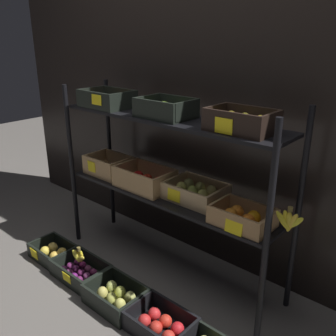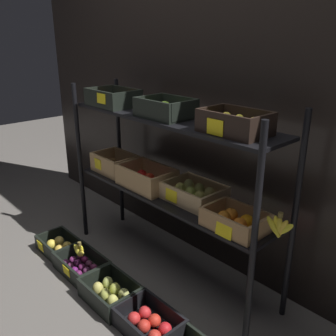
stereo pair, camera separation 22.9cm
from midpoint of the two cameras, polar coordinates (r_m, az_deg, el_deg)
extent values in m
plane|color=#605B56|center=(2.63, -2.58, -15.07)|extent=(10.00, 10.00, 0.00)
cube|color=black|center=(2.46, 3.23, 12.62)|extent=(3.95, 0.12, 2.40)
cylinder|color=black|center=(2.81, -16.85, 0.05)|extent=(0.03, 0.03, 1.19)
cylinder|color=black|center=(1.80, 11.38, -11.19)|extent=(0.03, 0.03, 1.19)
cylinder|color=black|center=(3.00, -11.11, 1.82)|extent=(0.03, 0.03, 1.19)
cylinder|color=black|center=(2.09, 16.42, -7.06)|extent=(0.03, 0.03, 1.19)
cube|color=black|center=(2.36, -2.78, -4.24)|extent=(1.51, 0.33, 0.02)
cube|color=black|center=(2.20, -3.00, 7.61)|extent=(1.51, 0.33, 0.02)
cube|color=tan|center=(2.74, -11.46, -0.77)|extent=(0.31, 0.23, 0.01)
cube|color=tan|center=(2.66, -13.34, -0.02)|extent=(0.31, 0.02, 0.12)
cube|color=tan|center=(2.77, -9.85, 1.11)|extent=(0.31, 0.02, 0.12)
cube|color=tan|center=(2.83, -13.40, 1.21)|extent=(0.02, 0.19, 0.12)
cube|color=tan|center=(2.60, -9.56, -0.17)|extent=(0.02, 0.19, 0.12)
ellipsoid|color=brown|center=(2.76, -12.97, 0.19)|extent=(0.05, 0.05, 0.07)
ellipsoid|color=brown|center=(2.70, -12.04, -0.18)|extent=(0.05, 0.05, 0.07)
ellipsoid|color=brown|center=(2.65, -11.18, -0.55)|extent=(0.05, 0.05, 0.07)
ellipsoid|color=brown|center=(2.80, -11.87, 0.57)|extent=(0.05, 0.05, 0.07)
ellipsoid|color=brown|center=(2.74, -10.97, 0.21)|extent=(0.05, 0.05, 0.07)
ellipsoid|color=brown|center=(2.69, -9.83, -0.15)|extent=(0.05, 0.05, 0.07)
cube|color=yellow|center=(2.69, -14.10, 0.15)|extent=(0.08, 0.01, 0.08)
cube|color=tan|center=(2.46, -6.27, -2.89)|extent=(0.38, 0.24, 0.01)
cube|color=tan|center=(2.37, -8.33, -2.16)|extent=(0.38, 0.02, 0.13)
cube|color=tan|center=(2.51, -4.44, -0.70)|extent=(0.38, 0.02, 0.13)
cube|color=tan|center=(2.57, -9.09, -0.42)|extent=(0.02, 0.21, 0.13)
cube|color=tan|center=(2.31, -3.27, -2.51)|extent=(0.02, 0.21, 0.13)
sphere|color=red|center=(2.49, -8.38, -1.66)|extent=(0.07, 0.07, 0.07)
sphere|color=red|center=(2.43, -6.92, -2.17)|extent=(0.07, 0.07, 0.07)
sphere|color=red|center=(2.36, -5.35, -2.76)|extent=(0.07, 0.07, 0.07)
sphere|color=red|center=(2.53, -7.20, -1.27)|extent=(0.07, 0.07, 0.07)
sphere|color=red|center=(2.47, -5.88, -1.77)|extent=(0.07, 0.07, 0.07)
sphere|color=red|center=(2.41, -4.23, -2.26)|extent=(0.07, 0.07, 0.07)
cube|color=tan|center=(2.27, 1.37, -4.79)|extent=(0.35, 0.26, 0.01)
cube|color=tan|center=(2.17, -0.69, -4.52)|extent=(0.35, 0.02, 0.10)
cube|color=tan|center=(2.34, 3.30, -2.64)|extent=(0.35, 0.02, 0.10)
cube|color=tan|center=(2.35, -1.75, -2.46)|extent=(0.02, 0.23, 0.10)
cube|color=tan|center=(2.16, 4.81, -4.72)|extent=(0.02, 0.23, 0.10)
ellipsoid|color=#B5B34E|center=(2.28, -0.86, -3.30)|extent=(0.07, 0.07, 0.09)
ellipsoid|color=#A7BC4A|center=(2.23, 0.84, -3.91)|extent=(0.07, 0.07, 0.09)
ellipsoid|color=#B6B250|center=(2.18, 2.38, -4.48)|extent=(0.07, 0.07, 0.09)
ellipsoid|color=tan|center=(2.33, 0.39, -2.71)|extent=(0.07, 0.07, 0.09)
ellipsoid|color=#A9AA51|center=(2.28, 2.11, -3.30)|extent=(0.07, 0.07, 0.09)
ellipsoid|color=tan|center=(2.24, 3.80, -3.84)|extent=(0.07, 0.07, 0.09)
cube|color=yellow|center=(2.20, -2.09, -4.29)|extent=(0.09, 0.01, 0.07)
cube|color=#A87F51|center=(2.01, 8.11, -8.53)|extent=(0.32, 0.22, 0.01)
cube|color=#A87F51|center=(1.91, 6.48, -8.35)|extent=(0.32, 0.02, 0.09)
cube|color=#A87F51|center=(2.07, 9.75, -6.24)|extent=(0.32, 0.02, 0.09)
cube|color=#A87F51|center=(2.06, 4.68, -6.03)|extent=(0.02, 0.19, 0.09)
cube|color=#A87F51|center=(1.92, 11.97, -8.54)|extent=(0.02, 0.19, 0.09)
sphere|color=orange|center=(2.00, 6.43, -7.22)|extent=(0.07, 0.07, 0.07)
sphere|color=orange|center=(1.95, 8.93, -8.15)|extent=(0.07, 0.07, 0.07)
sphere|color=orange|center=(2.04, 7.41, -6.75)|extent=(0.07, 0.07, 0.07)
sphere|color=orange|center=(1.99, 9.86, -7.59)|extent=(0.07, 0.07, 0.07)
cube|color=yellow|center=(1.91, 6.67, -9.12)|extent=(0.10, 0.01, 0.08)
cube|color=black|center=(2.55, -11.90, 9.30)|extent=(0.34, 0.24, 0.01)
cube|color=black|center=(2.47, -14.11, 10.14)|extent=(0.34, 0.02, 0.10)
cube|color=black|center=(2.61, -9.97, 10.94)|extent=(0.34, 0.02, 0.10)
cube|color=black|center=(2.67, -14.16, 10.85)|extent=(0.02, 0.21, 0.10)
cube|color=black|center=(2.41, -9.60, 10.22)|extent=(0.02, 0.21, 0.10)
sphere|color=orange|center=(2.59, -13.79, 10.12)|extent=(0.06, 0.06, 0.06)
sphere|color=orange|center=(2.52, -12.75, 9.94)|extent=(0.06, 0.06, 0.06)
sphere|color=orange|center=(2.45, -11.36, 9.78)|extent=(0.06, 0.06, 0.06)
sphere|color=orange|center=(2.63, -12.36, 10.39)|extent=(0.06, 0.06, 0.06)
sphere|color=orange|center=(2.57, -11.35, 10.22)|extent=(0.06, 0.06, 0.06)
sphere|color=orange|center=(2.50, -10.12, 10.05)|extent=(0.06, 0.06, 0.06)
cube|color=yellow|center=(2.43, -13.67, 10.14)|extent=(0.09, 0.01, 0.06)
cube|color=black|center=(2.18, -3.31, 7.91)|extent=(0.32, 0.24, 0.01)
cube|color=black|center=(2.10, -5.49, 8.91)|extent=(0.32, 0.02, 0.10)
cube|color=black|center=(2.25, -1.34, 9.78)|extent=(0.32, 0.02, 0.10)
cube|color=black|center=(2.28, -6.09, 9.80)|extent=(0.02, 0.21, 0.10)
cube|color=black|center=(2.07, -0.33, 8.87)|extent=(0.02, 0.21, 0.10)
sphere|color=#8FC63E|center=(2.19, -4.84, 9.04)|extent=(0.07, 0.07, 0.07)
sphere|color=#8EBC41|center=(2.12, -2.88, 8.69)|extent=(0.07, 0.07, 0.07)
sphere|color=#89BF34|center=(2.24, -3.62, 9.31)|extent=(0.07, 0.07, 0.07)
sphere|color=#8FC931|center=(2.17, -1.69, 8.99)|extent=(0.07, 0.07, 0.07)
cube|color=black|center=(1.88, 7.73, 5.73)|extent=(0.33, 0.22, 0.01)
cube|color=black|center=(1.78, 5.95, 6.92)|extent=(0.33, 0.02, 0.10)
cube|color=black|center=(1.95, 9.52, 7.91)|extent=(0.33, 0.02, 0.10)
cube|color=black|center=(1.95, 3.95, 8.16)|extent=(0.02, 0.19, 0.10)
cube|color=black|center=(1.79, 12.03, 6.61)|extent=(0.02, 0.19, 0.10)
ellipsoid|color=yellow|center=(1.89, 5.18, 7.29)|extent=(0.06, 0.06, 0.08)
ellipsoid|color=yellow|center=(1.85, 7.20, 6.93)|extent=(0.06, 0.06, 0.08)
ellipsoid|color=yellow|center=(1.80, 9.23, 6.49)|extent=(0.06, 0.06, 0.08)
ellipsoid|color=yellow|center=(1.94, 6.33, 7.60)|extent=(0.06, 0.06, 0.08)
ellipsoid|color=yellow|center=(1.90, 8.33, 7.24)|extent=(0.06, 0.06, 0.08)
ellipsoid|color=yellow|center=(1.85, 10.53, 6.80)|extent=(0.06, 0.06, 0.08)
cube|color=yellow|center=(1.80, 4.94, 6.41)|extent=(0.10, 0.01, 0.08)
cylinder|color=brown|center=(1.83, 14.95, -6.24)|extent=(0.02, 0.02, 0.02)
ellipsoid|color=yellow|center=(1.86, 13.93, -7.95)|extent=(0.10, 0.03, 0.10)
ellipsoid|color=yellow|center=(1.87, 14.52, -7.92)|extent=(0.07, 0.03, 0.11)
ellipsoid|color=yellow|center=(1.86, 14.77, -8.08)|extent=(0.03, 0.03, 0.11)
ellipsoid|color=yellow|center=(1.86, 15.21, -8.17)|extent=(0.07, 0.03, 0.11)
ellipsoid|color=yellow|center=(1.86, 15.58, -8.25)|extent=(0.10, 0.03, 0.10)
cube|color=black|center=(2.88, -19.37, -12.87)|extent=(0.32, 0.23, 0.01)
cube|color=black|center=(2.81, -21.39, -12.71)|extent=(0.32, 0.02, 0.09)
cube|color=black|center=(2.89, -17.67, -11.24)|extent=(0.32, 0.02, 0.09)
cube|color=black|center=(2.97, -21.01, -10.79)|extent=(0.02, 0.20, 0.09)
cube|color=black|center=(2.73, -17.84, -13.23)|extent=(0.02, 0.20, 0.09)
sphere|color=yellow|center=(2.88, -20.65, -11.97)|extent=(0.07, 0.07, 0.07)
sphere|color=gold|center=(2.80, -19.38, -12.78)|extent=(0.07, 0.07, 0.07)
sphere|color=#E7C257|center=(2.91, -19.57, -11.50)|extent=(0.07, 0.07, 0.07)
sphere|color=gold|center=(2.83, -18.33, -12.33)|extent=(0.07, 0.07, 0.07)
cube|color=yellow|center=(2.85, -22.19, -12.23)|extent=(0.08, 0.01, 0.07)
cube|color=black|center=(2.63, -15.75, -15.81)|extent=(0.37, 0.24, 0.01)
cube|color=black|center=(2.55, -18.06, -15.74)|extent=(0.37, 0.02, 0.10)
cube|color=black|center=(2.65, -13.78, -13.85)|extent=(0.37, 0.02, 0.10)
cube|color=black|center=(2.73, -18.00, -13.19)|extent=(0.02, 0.21, 0.10)
cube|color=black|center=(2.47, -13.48, -16.53)|extent=(0.02, 0.21, 0.10)
sphere|color=#622456|center=(2.68, -18.25, -14.65)|extent=(0.05, 0.05, 0.05)
sphere|color=#64254C|center=(2.63, -17.49, -15.17)|extent=(0.05, 0.05, 0.05)
sphere|color=#5F175D|center=(2.59, -16.83, -15.77)|extent=(0.05, 0.05, 0.05)
sphere|color=#571947|center=(2.55, -16.15, -16.28)|extent=(0.05, 0.05, 0.05)
sphere|color=#6C1D47|center=(2.51, -15.34, -16.87)|extent=(0.05, 0.05, 0.05)
sphere|color=#692156|center=(2.70, -17.27, -14.25)|extent=(0.05, 0.05, 0.05)
sphere|color=#5E1F50|center=(2.66, -16.52, -14.69)|extent=(0.05, 0.05, 0.05)
sphere|color=#601C4C|center=(2.61, -15.80, -15.30)|extent=(0.05, 0.05, 0.05)
sphere|color=#662E56|center=(2.57, -15.02, -15.82)|extent=(0.05, 0.05, 0.05)
sphere|color=#551853|center=(2.53, -14.29, -16.42)|extent=(0.05, 0.05, 0.05)
sphere|color=#5D1A47|center=(2.72, -16.22, -13.78)|extent=(0.05, 0.05, 0.05)
sphere|color=#6A1945|center=(2.68, -15.50, -14.27)|extent=(0.05, 0.05, 0.05)
sphere|color=#642C4B|center=(2.63, -14.77, -14.86)|extent=(0.05, 0.05, 0.05)
sphere|color=#612045|center=(2.60, -14.01, -15.38)|extent=(0.05, 0.05, 0.05)
sphere|color=#5E1759|center=(2.56, -13.21, -15.94)|extent=(0.05, 0.05, 0.05)
cube|color=yellow|center=(2.53, -17.98, -15.87)|extent=(0.08, 0.01, 0.06)
cube|color=black|center=(2.38, -10.88, -19.85)|extent=(0.34, 0.25, 0.01)
cube|color=black|center=(2.28, -13.46, -19.93)|extent=(0.34, 0.02, 0.11)
cube|color=black|center=(2.39, -8.66, -17.44)|extent=(0.34, 0.02, 0.11)
cube|color=black|center=(2.44, -13.47, -16.91)|extent=(0.02, 0.22, 0.11)
cube|color=black|center=(2.24, -8.21, -20.56)|extent=(0.02, 0.22, 0.11)
ellipsoid|color=tan|center=(2.37, -12.96, -18.43)|extent=(0.07, 0.07, 0.09)
ellipsoid|color=#B8BC51|center=(2.32, -11.67, -19.33)|extent=(0.07, 0.07, 0.09)
ellipsoid|color=#BDBA56|center=(2.28, -10.47, -20.20)|extent=(0.07, 0.07, 0.09)
ellipsoid|color=#B1BC5E|center=(2.41, -11.52, -17.65)|extent=(0.07, 0.07, 0.09)
ellipsoid|color=#BAC34C|center=(2.36, -10.30, -18.51)|extent=(0.07, 0.07, 0.09)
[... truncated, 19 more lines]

